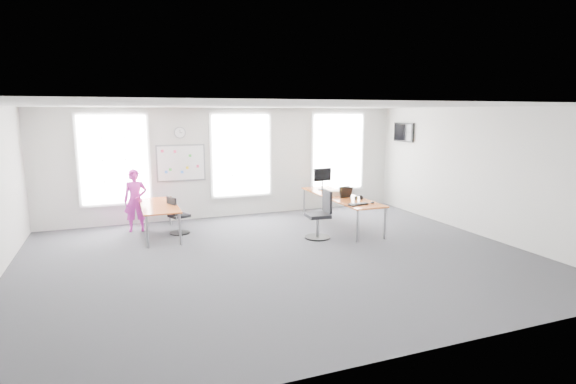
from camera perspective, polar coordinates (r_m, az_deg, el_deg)
name	(u,v)px	position (r m, az deg, el deg)	size (l,w,h in m)	color
floor	(280,258)	(9.10, -0.99, -8.33)	(10.00, 10.00, 0.00)	#2B2B30
ceiling	(280,106)	(8.64, -1.05, 10.91)	(10.00, 10.00, 0.00)	white
wall_back	(231,163)	(12.55, -7.31, 3.71)	(10.00, 10.00, 0.00)	silver
wall_front	(401,236)	(5.25, 14.20, -5.41)	(10.00, 10.00, 0.00)	silver
wall_right	(480,172)	(11.45, 23.22, 2.37)	(10.00, 10.00, 0.00)	silver
window_left	(114,160)	(12.14, -21.21, 3.85)	(1.60, 0.06, 2.20)	white
window_mid	(241,155)	(12.57, -5.97, 4.67)	(1.60, 0.06, 2.20)	white
window_right	(338,152)	(13.66, 6.32, 5.09)	(1.60, 0.06, 2.20)	white
desk_right	(340,198)	(11.55, 6.67, -0.74)	(0.84, 3.16, 0.77)	orange
desk_left	(159,207)	(10.96, -16.07, -1.88)	(0.81, 2.03, 0.74)	orange
chair_right	(320,217)	(10.39, 4.13, -3.23)	(0.59, 0.59, 1.11)	black
chair_left	(177,218)	(11.05, -13.90, -3.17)	(0.54, 0.54, 0.91)	black
person	(136,200)	(11.52, -18.79, -1.02)	(0.56, 0.37, 1.53)	#CD2BAA
whiteboard	(181,163)	(12.26, -13.43, 3.61)	(1.20, 0.03, 0.90)	white
wall_clock	(180,133)	(12.20, -13.58, 7.34)	(0.30, 0.30, 0.04)	gray
tv	(404,132)	(13.65, 14.48, 7.35)	(0.06, 0.90, 0.55)	black
keyboard	(358,204)	(10.48, 8.92, -1.58)	(0.49, 0.18, 0.02)	black
mouse	(373,203)	(10.70, 10.68, -1.32)	(0.08, 0.12, 0.05)	black
lens_cap	(362,203)	(10.73, 9.34, -1.35)	(0.07, 0.07, 0.01)	black
headphones	(358,198)	(11.08, 8.94, -0.73)	(0.19, 0.10, 0.11)	black
laptop_sleeve	(346,192)	(11.33, 7.35, -0.02)	(0.35, 0.24, 0.28)	black
paper_stack	(334,193)	(11.58, 5.82, -0.17)	(0.32, 0.24, 0.11)	beige
monitor	(323,177)	(12.38, 4.41, 1.94)	(0.54, 0.22, 0.60)	black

